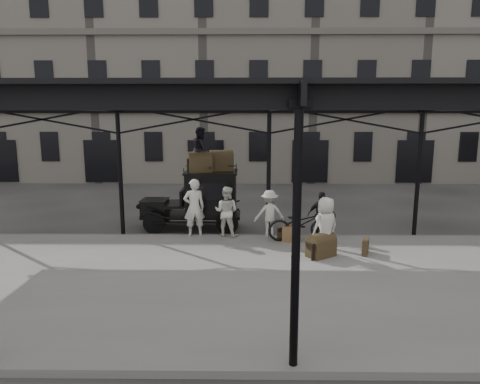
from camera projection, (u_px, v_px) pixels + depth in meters
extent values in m
plane|color=#383533|center=(271.00, 257.00, 12.75)|extent=(120.00, 120.00, 0.00)
cube|color=slate|center=(276.00, 281.00, 10.77)|extent=(28.00, 8.00, 0.15)
cylinder|color=black|center=(269.00, 177.00, 14.34)|extent=(0.14, 0.14, 4.30)
cylinder|color=black|center=(296.00, 247.00, 6.67)|extent=(0.14, 0.14, 4.30)
cube|color=black|center=(269.00, 106.00, 13.93)|extent=(22.00, 0.10, 0.45)
cube|color=black|center=(300.00, 95.00, 6.25)|extent=(22.00, 0.10, 0.45)
cube|color=black|center=(278.00, 96.00, 10.26)|extent=(22.50, 9.00, 0.08)
cube|color=silver|center=(278.00, 93.00, 10.25)|extent=(18.00, 7.00, 0.04)
cube|color=slate|center=(257.00, 74.00, 29.23)|extent=(64.00, 8.00, 14.00)
cylinder|color=black|center=(154.00, 223.00, 15.19)|extent=(0.80, 0.10, 0.80)
cylinder|color=black|center=(162.00, 214.00, 16.61)|extent=(0.80, 0.10, 0.80)
cylinder|color=black|center=(227.00, 223.00, 15.16)|extent=(0.80, 0.10, 0.80)
cylinder|color=black|center=(229.00, 214.00, 16.58)|extent=(0.80, 0.10, 0.80)
cube|color=black|center=(192.00, 215.00, 15.86)|extent=(3.60, 1.25, 0.12)
cube|color=black|center=(155.00, 207.00, 15.82)|extent=(0.90, 1.00, 0.55)
cube|color=black|center=(142.00, 207.00, 15.83)|extent=(0.06, 0.70, 0.55)
cube|color=black|center=(177.00, 204.00, 15.80)|extent=(0.70, 1.30, 0.10)
cube|color=black|center=(212.00, 194.00, 15.71)|extent=(1.80, 1.45, 1.55)
cube|color=black|center=(210.00, 192.00, 14.96)|extent=(1.40, 0.02, 0.60)
cube|color=black|center=(211.00, 172.00, 15.57)|extent=(1.90, 1.55, 0.06)
imported|color=beige|center=(194.00, 208.00, 14.36)|extent=(0.81, 0.63, 1.95)
imported|color=silver|center=(226.00, 211.00, 14.37)|extent=(0.97, 0.84, 1.70)
imported|color=beige|center=(325.00, 226.00, 12.38)|extent=(1.00, 0.88, 1.72)
imported|color=black|center=(322.00, 215.00, 14.11)|extent=(0.98, 0.58, 1.57)
imported|color=beige|center=(269.00, 213.00, 14.36)|extent=(1.09, 0.72, 1.57)
imported|color=black|center=(300.00, 224.00, 13.91)|extent=(2.20, 1.02, 1.12)
imported|color=black|center=(201.00, 149.00, 15.33)|extent=(0.70, 0.85, 1.60)
cube|color=olive|center=(291.00, 233.00, 13.90)|extent=(0.64, 0.50, 0.50)
cube|color=#473820|center=(366.00, 246.00, 12.59)|extent=(0.35, 0.61, 0.45)
cube|color=#473820|center=(286.00, 234.00, 14.05)|extent=(0.62, 0.23, 0.40)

